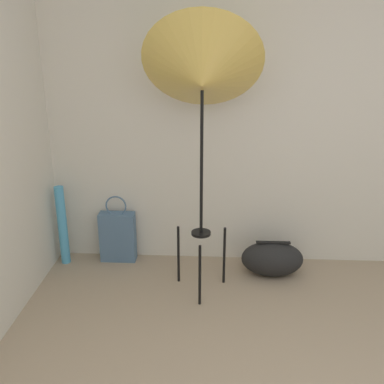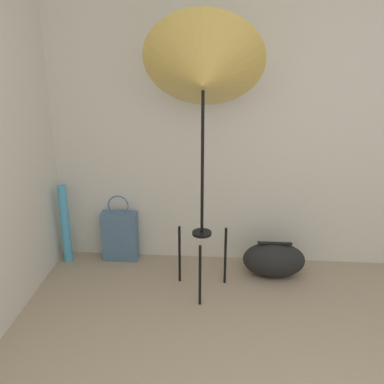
% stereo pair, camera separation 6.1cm
% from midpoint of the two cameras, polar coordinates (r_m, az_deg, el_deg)
% --- Properties ---
extents(wall_back, '(8.00, 0.05, 2.60)m').
position_cam_midpoint_polar(wall_back, '(3.53, 9.52, 10.90)').
color(wall_back, beige).
rests_on(wall_back, ground_plane).
extents(photo_umbrella, '(0.80, 0.67, 1.96)m').
position_cam_midpoint_polar(photo_umbrella, '(2.94, 0.69, 14.63)').
color(photo_umbrella, black).
rests_on(photo_umbrella, ground_plane).
extents(tote_bag, '(0.29, 0.12, 0.57)m').
position_cam_midpoint_polar(tote_bag, '(3.81, -9.86, -5.54)').
color(tote_bag, slate).
rests_on(tote_bag, ground_plane).
extents(duffel_bag, '(0.48, 0.28, 0.29)m').
position_cam_midpoint_polar(duffel_bag, '(3.62, 9.66, -8.36)').
color(duffel_bag, black).
rests_on(duffel_bag, ground_plane).
extents(paper_roll, '(0.07, 0.07, 0.67)m').
position_cam_midpoint_polar(paper_roll, '(3.82, -16.57, -4.11)').
color(paper_roll, '#4CA3D1').
rests_on(paper_roll, ground_plane).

